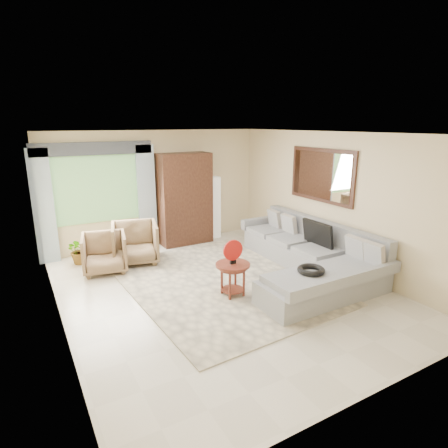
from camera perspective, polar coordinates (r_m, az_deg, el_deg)
ground at (r=6.47m, az=-0.40°, el=-10.01°), size 6.00×6.00×0.00m
area_rug at (r=6.75m, az=-0.81°, el=-8.81°), size 3.20×4.15×0.02m
sectional_sofa at (r=7.21m, az=12.82°, el=-5.26°), size 2.30×3.46×0.90m
tv_screen at (r=7.32m, az=14.08°, el=-1.44°), size 0.14×0.74×0.48m
garden_hose at (r=6.01m, az=13.13°, el=-6.83°), size 0.43×0.43×0.09m
coffee_table at (r=6.16m, az=1.34°, el=-8.38°), size 0.56×0.56×0.56m
red_disc at (r=5.98m, az=1.37°, el=-4.01°), size 0.34×0.04×0.34m
armchair_left at (r=7.46m, az=-17.75°, el=-4.22°), size 0.94×0.96×0.74m
armchair_right at (r=7.76m, az=-13.39°, el=-2.81°), size 1.08×1.10×0.83m
potted_plant at (r=8.08m, az=-21.09°, el=-3.66°), size 0.62×0.58×0.57m
armoire at (r=8.71m, az=-6.01°, el=3.82°), size 1.20×0.55×2.10m
floor_lamp at (r=9.17m, az=-1.53°, el=2.55°), size 0.24×0.24×1.50m
window at (r=8.33m, az=-18.88°, el=5.01°), size 1.80×0.04×1.40m
curtain_left at (r=8.17m, az=-25.82°, el=2.32°), size 0.40×0.08×2.30m
curtain_right at (r=8.54m, az=-11.70°, el=4.04°), size 0.40×0.08×2.30m
valance at (r=8.17m, az=-19.29°, el=10.81°), size 2.40×0.12×0.26m
wall_mirror at (r=7.69m, az=14.60°, el=7.19°), size 0.05×1.70×1.05m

